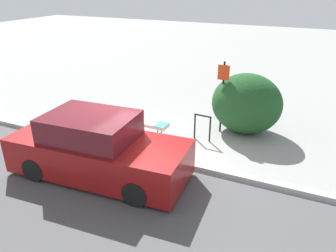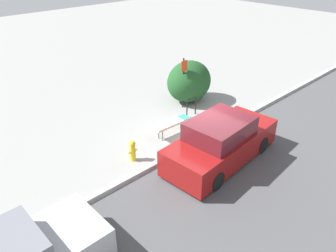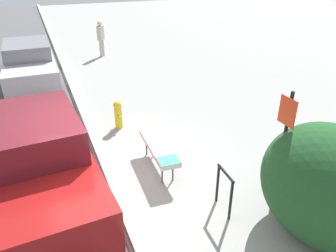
{
  "view_description": "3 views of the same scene",
  "coord_description": "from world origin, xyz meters",
  "px_view_note": "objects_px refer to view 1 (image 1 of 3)",
  "views": [
    {
      "loc": [
        4.1,
        -6.99,
        4.54
      ],
      "look_at": [
        0.56,
        0.68,
        0.74
      ],
      "focal_mm": 35.0,
      "sensor_mm": 36.0,
      "label": 1
    },
    {
      "loc": [
        -8.12,
        -6.81,
        6.52
      ],
      "look_at": [
        -0.81,
        0.96,
        0.56
      ],
      "focal_mm": 35.0,
      "sensor_mm": 36.0,
      "label": 2
    },
    {
      "loc": [
        5.14,
        -0.98,
        4.09
      ],
      "look_at": [
        -0.75,
        1.42,
        0.81
      ],
      "focal_mm": 35.0,
      "sensor_mm": 36.0,
      "label": 3
    }
  ],
  "objects_px": {
    "parked_car_near": "(97,150)",
    "sign_post": "(223,91)",
    "bench": "(144,123)",
    "bike_rack": "(202,125)",
    "fire_hydrant": "(81,118)"
  },
  "relations": [
    {
      "from": "fire_hydrant",
      "to": "parked_car_near",
      "type": "bearing_deg",
      "value": -43.11
    },
    {
      "from": "bike_rack",
      "to": "parked_car_near",
      "type": "distance_m",
      "value": 3.42
    },
    {
      "from": "bike_rack",
      "to": "parked_car_near",
      "type": "relative_size",
      "value": 0.18
    },
    {
      "from": "bike_rack",
      "to": "fire_hydrant",
      "type": "xyz_separation_m",
      "value": [
        -3.88,
        -0.92,
        -0.09
      ]
    },
    {
      "from": "bench",
      "to": "sign_post",
      "type": "distance_m",
      "value": 2.63
    },
    {
      "from": "bike_rack",
      "to": "fire_hydrant",
      "type": "bearing_deg",
      "value": -166.71
    },
    {
      "from": "bench",
      "to": "sign_post",
      "type": "height_order",
      "value": "sign_post"
    },
    {
      "from": "sign_post",
      "to": "parked_car_near",
      "type": "relative_size",
      "value": 0.51
    },
    {
      "from": "parked_car_near",
      "to": "sign_post",
      "type": "bearing_deg",
      "value": 57.86
    },
    {
      "from": "fire_hydrant",
      "to": "bench",
      "type": "bearing_deg",
      "value": 8.63
    },
    {
      "from": "bike_rack",
      "to": "sign_post",
      "type": "height_order",
      "value": "sign_post"
    },
    {
      "from": "bench",
      "to": "sign_post",
      "type": "xyz_separation_m",
      "value": [
        2.04,
        1.41,
        0.89
      ]
    },
    {
      "from": "bench",
      "to": "sign_post",
      "type": "bearing_deg",
      "value": 37.4
    },
    {
      "from": "fire_hydrant",
      "to": "parked_car_near",
      "type": "distance_m",
      "value": 3.0
    },
    {
      "from": "sign_post",
      "to": "bench",
      "type": "bearing_deg",
      "value": -145.3
    }
  ]
}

